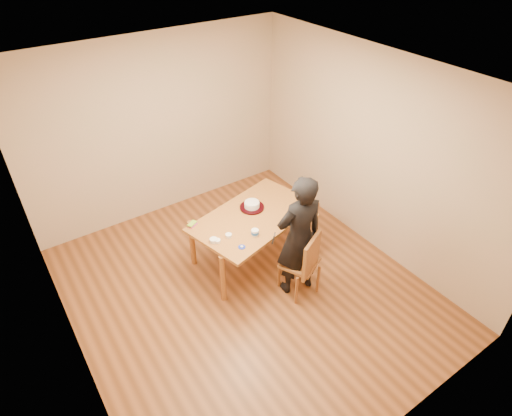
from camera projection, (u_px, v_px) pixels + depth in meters
room_shell at (228, 189)px, 4.91m from camera, size 4.00×4.50×2.70m
dining_table at (254, 217)px, 5.50m from camera, size 1.78×1.31×0.04m
dining_chair at (300, 262)px, 5.22m from camera, size 0.54×0.54×0.04m
cake_plate at (252, 207)px, 5.62m from camera, size 0.32×0.32×0.02m
cake at (252, 205)px, 5.59m from camera, size 0.20×0.20×0.06m
frosting_dome at (252, 202)px, 5.56m from camera, size 0.20×0.20×0.03m
frosting_tub at (255, 233)px, 5.15m from camera, size 0.09×0.09×0.08m
frosting_lid at (242, 247)px, 4.99m from camera, size 0.09×0.09×0.01m
frosting_dollop at (242, 246)px, 4.98m from camera, size 0.04×0.04×0.02m
ramekin_green at (217, 241)px, 5.05m from camera, size 0.08×0.08×0.04m
ramekin_yellow at (229, 235)px, 5.14m from camera, size 0.08×0.08×0.04m
ramekin_multi at (214, 240)px, 5.06m from camera, size 0.09×0.09×0.04m
candy_box_pink at (193, 225)px, 5.32m from camera, size 0.13×0.10×0.02m
candy_box_green at (192, 224)px, 5.31m from camera, size 0.14×0.11×0.02m
spatula at (273, 240)px, 5.09m from camera, size 0.12×0.11×0.01m
person at (299, 237)px, 5.03m from camera, size 0.65×0.48×1.65m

